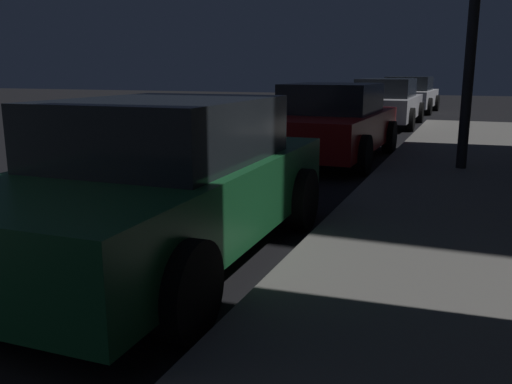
% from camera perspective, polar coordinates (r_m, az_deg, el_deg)
% --- Properties ---
extents(car_green, '(2.12, 4.24, 1.43)m').
position_cam_1_polar(car_green, '(4.88, -9.69, 1.14)').
color(car_green, '#19592D').
rests_on(car_green, ground).
extents(car_red, '(2.10, 4.30, 1.43)m').
position_cam_1_polar(car_red, '(10.44, 7.89, 7.26)').
color(car_red, maroon).
rests_on(car_red, ground).
extents(car_silver, '(1.98, 4.52, 1.43)m').
position_cam_1_polar(car_silver, '(17.23, 13.61, 9.20)').
color(car_silver, '#B7B7BF').
rests_on(car_silver, ground).
extents(car_white, '(2.24, 4.13, 1.43)m').
position_cam_1_polar(car_white, '(23.09, 15.83, 9.83)').
color(car_white, silver).
rests_on(car_white, ground).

